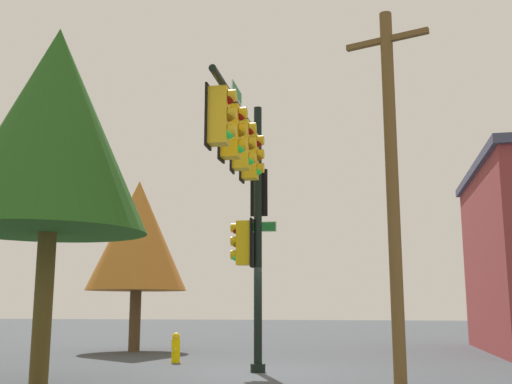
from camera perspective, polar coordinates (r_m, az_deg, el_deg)
ground_plane at (r=15.38m, az=0.18°, el=-16.35°), size 120.00×120.00×0.00m
signal_pole_assembly at (r=14.19m, az=-0.94°, el=1.14°), size 5.50×1.15×6.64m
utility_pole at (r=12.89m, az=12.50°, el=0.82°), size 0.71×1.74×7.77m
fire_hydrant at (r=18.05m, az=-7.43°, el=-14.10°), size 0.33×0.24×0.83m
tree_near at (r=23.00m, az=-10.88°, el=-3.96°), size 3.62×3.62×6.16m
tree_far at (r=14.22m, az=-18.17°, el=5.63°), size 4.16×4.16×7.72m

